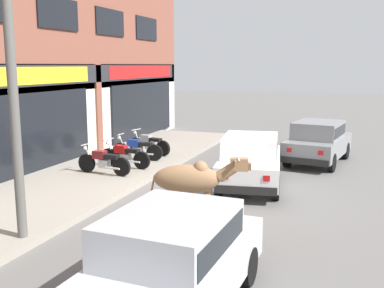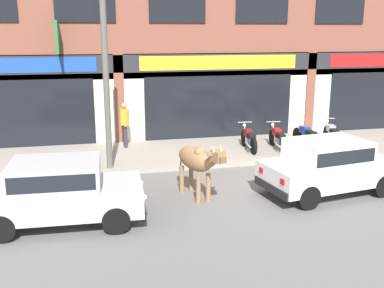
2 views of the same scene
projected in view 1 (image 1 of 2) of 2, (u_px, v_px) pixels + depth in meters
ground_plane at (216, 195)px, 11.77m from camera, size 90.00×90.00×0.00m
sidewalk at (84, 179)px, 13.11m from camera, size 19.00×3.65×0.16m
shop_building at (18, 45)px, 13.13m from camera, size 23.00×1.40×8.33m
cow at (192, 179)px, 9.38m from camera, size 0.96×2.09×1.61m
car_0 at (318, 140)px, 15.49m from camera, size 3.78×2.14×1.46m
car_1 at (173, 257)px, 6.04m from camera, size 3.67×1.75×1.46m
car_2 at (250, 158)px, 12.42m from camera, size 3.77×2.13×1.46m
motorcycle_0 at (104, 161)px, 13.31m from camera, size 0.52×1.81×0.88m
motorcycle_1 at (125, 155)px, 14.20m from camera, size 0.52×1.81×0.88m
motorcycle_2 at (137, 149)px, 15.34m from camera, size 0.52×1.81×0.88m
motorcycle_3 at (149, 144)px, 16.29m from camera, size 0.67×1.79×0.88m
utility_pole at (14, 100)px, 8.05m from camera, size 0.18×0.18×5.18m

